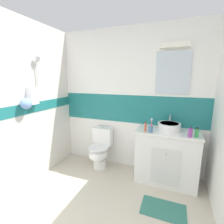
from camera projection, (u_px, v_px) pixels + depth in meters
name	position (u px, v px, depth m)	size (l,w,h in m)	color
ground_plane	(102.00, 212.00, 2.07)	(3.20, 3.48, 0.04)	beige
wall_back_tiled	(131.00, 100.00, 2.94)	(3.20, 0.20, 2.50)	white
wall_left_shower_alcove	(14.00, 107.00, 2.29)	(0.28, 3.48, 2.50)	silver
vanity_cabinet	(166.00, 156.00, 2.60)	(0.93, 0.51, 0.85)	white
sink_basin	(169.00, 126.00, 2.53)	(0.34, 0.39, 0.21)	white
toilet	(100.00, 149.00, 3.03)	(0.37, 0.50, 0.74)	white
toothbrush_cup	(151.00, 129.00, 2.44)	(0.07, 0.07, 0.22)	#4C7299
soap_dispenser	(190.00, 133.00, 2.24)	(0.06, 0.06, 0.16)	#993F99
toothpaste_tube_upright	(145.00, 127.00, 2.46)	(0.03, 0.03, 0.16)	#D84C33
deodorant_spray_can	(197.00, 133.00, 2.22)	(0.05, 0.05, 0.14)	green
bath_mat	(163.00, 209.00, 2.08)	(0.55, 0.35, 0.01)	#337266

